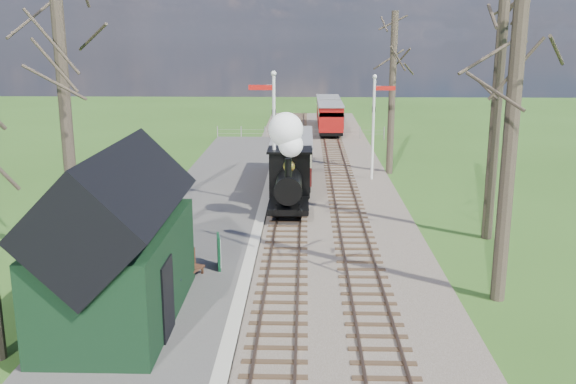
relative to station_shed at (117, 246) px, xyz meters
name	(u,v)px	position (x,y,z in m)	size (l,w,h in m)	color
distant_hills	(311,232)	(5.70, 60.38, -18.47)	(114.40, 48.00, 22.02)	#385B23
ballast_bed	(316,180)	(5.60, 18.00, -2.22)	(8.00, 60.00, 0.10)	brown
track_near	(293,179)	(4.30, 18.00, -2.17)	(1.60, 60.00, 0.15)	brown
track_far	(340,179)	(6.90, 18.00, -2.17)	(1.60, 60.00, 0.15)	brown
platform	(207,219)	(0.80, 10.00, -2.17)	(5.00, 44.00, 0.20)	#474442
coping_strip	(260,219)	(3.10, 10.00, -2.16)	(0.40, 44.00, 0.21)	#B2AD9E
station_shed	(117,246)	(0.00, 0.00, 0.00)	(3.25, 6.30, 4.78)	black
semaphore_near	(272,130)	(3.53, 12.00, 1.35)	(1.22, 0.24, 6.22)	silver
semaphore_far	(375,119)	(8.67, 18.00, 1.08)	(1.22, 0.24, 5.72)	silver
bare_trees	(324,110)	(5.63, 6.10, 2.94)	(15.51, 22.39, 12.00)	#382D23
fence_line	(300,132)	(4.60, 32.00, -1.72)	(12.60, 0.08, 1.00)	slate
locomotive	(289,169)	(4.29, 10.98, -0.18)	(1.81, 4.22, 4.52)	black
coach	(292,156)	(4.30, 17.04, -0.74)	(2.11, 7.23, 2.22)	black
red_carriage_a	(330,118)	(6.90, 33.68, -0.84)	(1.94, 4.82, 2.05)	black
red_carriage_b	(328,110)	(6.90, 39.18, -0.84)	(1.94, 4.82, 2.05)	black
sign_board	(219,252)	(2.16, 3.90, -1.50)	(0.23, 0.78, 1.14)	#0E4222
bench	(185,267)	(1.21, 2.90, -1.68)	(0.94, 1.48, 0.82)	#482919
person	(176,283)	(1.35, 0.78, -1.36)	(0.52, 0.34, 1.42)	black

